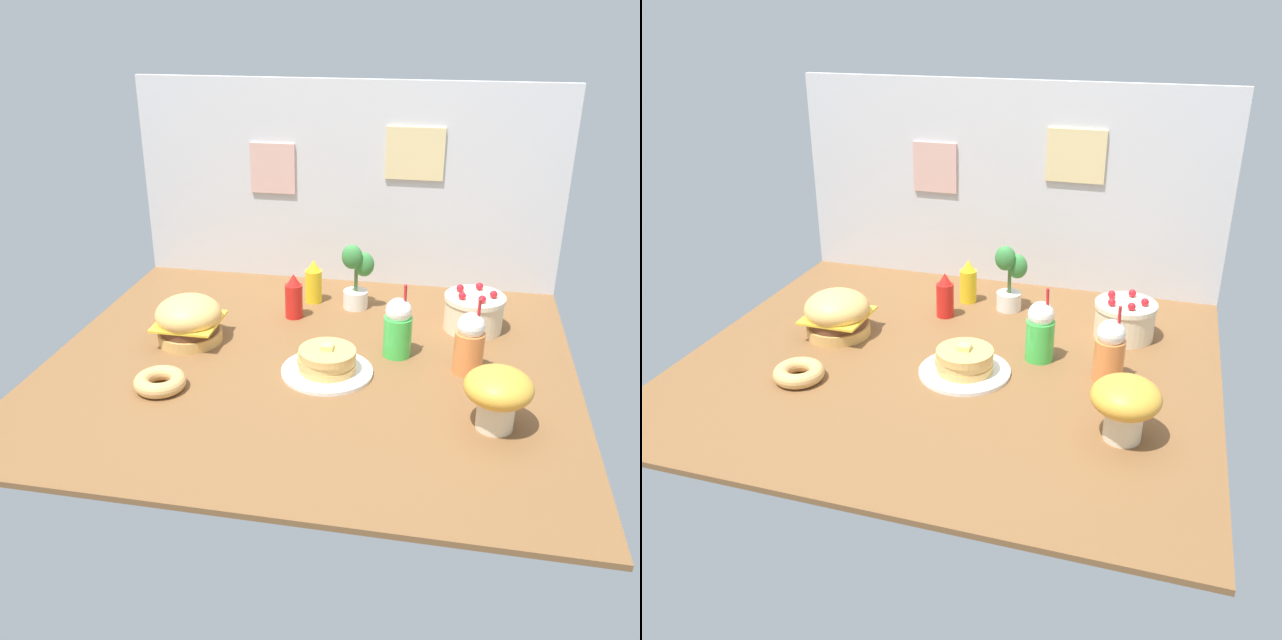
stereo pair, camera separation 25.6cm
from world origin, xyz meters
The scene contains 12 objects.
ground_plane centered at (0.00, 0.00, -1.00)cm, with size 193.76×171.39×2.00cm, color brown.
back_wall centered at (0.03, 85.15, 46.30)cm, with size 193.76×4.20×92.06cm.
burger centered at (-49.81, 8.48, 8.87)cm, with size 25.89×25.89×18.67cm.
pancake_stack centered at (8.02, -7.35, 4.10)cm, with size 33.20×33.20×11.62cm.
layer_cake centered at (59.94, 40.15, 7.55)cm, with size 24.37×24.37×17.77cm.
ketchup_bottle centered at (-14.43, 37.90, 9.04)cm, with size 7.42×7.42×19.53cm.
mustard_bottle centered at (-9.56, 55.81, 9.04)cm, with size 7.42×7.42×19.53cm.
cream_soda_cup centered at (31.50, 11.53, 11.46)cm, with size 10.74×10.74×29.30cm.
orange_float_cup centered at (57.72, 3.31, 11.46)cm, with size 10.74×10.74×29.29cm.
donut_pink_glaze centered at (-46.69, -29.10, 2.90)cm, with size 18.16×18.16×5.47cm.
potted_plant centered at (9.67, 52.47, 15.91)cm, with size 14.50×11.43×29.78cm.
mushroom_stool centered at (66.09, -31.77, 12.68)cm, with size 21.48×21.48×20.50cm.
Camera 1 is at (46.68, -221.72, 122.61)cm, focal length 38.69 mm.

